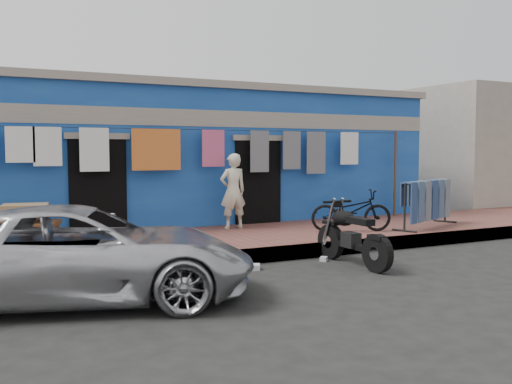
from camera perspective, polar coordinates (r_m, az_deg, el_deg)
name	(u,v)px	position (r m, az deg, el deg)	size (l,w,h in m)	color
ground	(319,281)	(8.33, 6.29, -8.81)	(80.00, 80.00, 0.00)	black
sidewalk	(232,242)	(10.89, -2.38, -5.04)	(28.00, 3.00, 0.25)	brown
curb	(268,255)	(9.61, 1.22, -6.28)	(28.00, 0.10, 0.25)	gray
building	(166,158)	(14.48, -8.95, 3.39)	(12.20, 5.20, 3.36)	#154398
neighbor_right	(480,150)	(20.70, 21.49, 3.96)	(6.00, 5.00, 3.80)	#9E9384
clothesline	(187,153)	(11.75, -6.90, 3.87)	(10.06, 0.06, 2.10)	brown
car	(81,252)	(7.40, -17.13, -5.76)	(1.99, 4.37, 1.23)	silver
seated_person	(233,191)	(11.83, -2.32, 0.10)	(0.56, 0.37, 1.56)	beige
bicycle	(351,206)	(11.56, 9.49, -1.38)	(0.56, 1.58, 1.03)	black
motorcycle	(353,234)	(9.41, 9.65, -4.17)	(0.56, 1.59, 1.03)	black
jeans_rack	(426,203)	(12.63, 16.67, -1.05)	(2.12, 1.20, 1.02)	black
litter_a	(249,267)	(9.09, -0.71, -7.46)	(0.16, 0.12, 0.07)	silver
litter_b	(324,259)	(9.78, 6.78, -6.66)	(0.14, 0.11, 0.07)	silver
litter_c	(255,267)	(9.03, -0.15, -7.50)	(0.21, 0.16, 0.08)	silver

